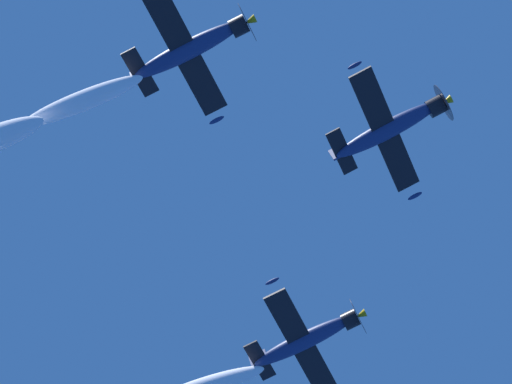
{
  "coord_description": "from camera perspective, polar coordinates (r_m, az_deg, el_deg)",
  "views": [
    {
      "loc": [
        24.96,
        1.03,
        2.09
      ],
      "look_at": [
        -1.21,
        -6.49,
        71.67
      ],
      "focal_mm": 79.0,
      "sensor_mm": 36.0,
      "label": 1
    }
  ],
  "objects": [
    {
      "name": "airplane_right_wingman",
      "position": [
        72.53,
        -3.24,
        7.3
      ],
      "size": [
        9.72,
        8.97,
        3.93
      ],
      "color": "navy"
    },
    {
      "name": "airplane_lead",
      "position": [
        75.96,
        6.88,
        3.26
      ],
      "size": [
        9.83,
        8.98,
        3.88
      ],
      "color": "navy"
    },
    {
      "name": "airplane_left_wingman",
      "position": [
        79.46,
        2.64,
        -7.45
      ],
      "size": [
        9.83,
        8.97,
        3.64
      ],
      "color": "navy"
    }
  ]
}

